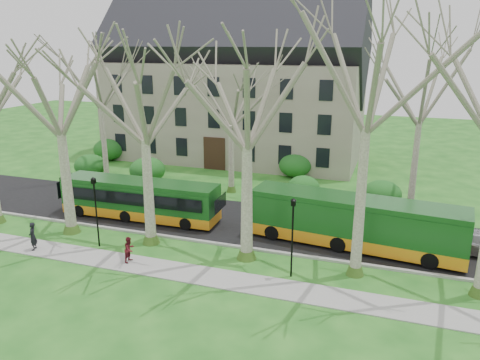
% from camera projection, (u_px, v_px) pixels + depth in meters
% --- Properties ---
extents(ground, '(120.00, 120.00, 0.00)m').
position_uv_depth(ground, '(196.00, 253.00, 27.71)').
color(ground, '#1C5B1A').
rests_on(ground, ground).
extents(sidewalk, '(70.00, 2.00, 0.06)m').
position_uv_depth(sidewalk, '(177.00, 271.00, 25.43)').
color(sidewalk, gray).
rests_on(sidewalk, ground).
extents(road, '(80.00, 8.00, 0.06)m').
position_uv_depth(road, '(228.00, 220.00, 32.69)').
color(road, black).
rests_on(road, ground).
extents(curb, '(80.00, 0.25, 0.14)m').
position_uv_depth(curb, '(206.00, 242.00, 29.05)').
color(curb, '#A5A39E').
rests_on(curb, ground).
extents(building, '(26.50, 12.20, 16.00)m').
position_uv_depth(building, '(235.00, 81.00, 49.06)').
color(building, gray).
rests_on(building, ground).
extents(tree_row_verge, '(49.00, 7.00, 14.00)m').
position_uv_depth(tree_row_verge, '(194.00, 136.00, 25.99)').
color(tree_row_verge, gray).
rests_on(tree_row_verge, ground).
extents(tree_row_far, '(33.00, 7.00, 12.00)m').
position_uv_depth(tree_row_far, '(236.00, 122.00, 36.40)').
color(tree_row_far, gray).
rests_on(tree_row_far, ground).
extents(lamp_row, '(36.22, 0.22, 4.30)m').
position_uv_depth(lamp_row, '(187.00, 218.00, 26.07)').
color(lamp_row, black).
rests_on(lamp_row, ground).
extents(hedges, '(30.60, 8.60, 2.00)m').
position_uv_depth(hedges, '(212.00, 171.00, 41.57)').
color(hedges, '#19591F').
rests_on(hedges, ground).
extents(bus_lead, '(11.33, 2.57, 2.82)m').
position_uv_depth(bus_lead, '(140.00, 199.00, 32.71)').
color(bus_lead, '#164E1A').
rests_on(bus_lead, road).
extents(bus_follow, '(12.88, 4.01, 3.17)m').
position_uv_depth(bus_follow, '(354.00, 222.00, 28.08)').
color(bus_follow, '#164E1A').
rests_on(bus_follow, road).
extents(pedestrian_a, '(0.63, 0.74, 1.72)m').
position_uv_depth(pedestrian_a, '(33.00, 236.00, 27.79)').
color(pedestrian_a, black).
rests_on(pedestrian_a, sidewalk).
extents(pedestrian_b, '(0.62, 0.77, 1.48)m').
position_uv_depth(pedestrian_b, '(129.00, 249.00, 26.31)').
color(pedestrian_b, maroon).
rests_on(pedestrian_b, sidewalk).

